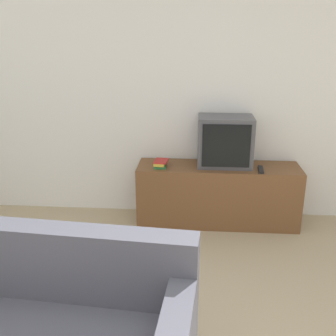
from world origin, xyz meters
The scene contains 5 objects.
wall_back centered at (0.00, 3.03, 1.30)m, with size 9.00×0.06×2.60m.
tv_stand centered at (0.15, 2.76, 0.31)m, with size 1.62×0.44×0.61m.
television centered at (0.21, 2.80, 0.86)m, with size 0.53×0.36×0.49m.
book_stack centered at (-0.42, 2.70, 0.65)m, with size 0.14×0.22×0.07m.
remote_on_stand centered at (0.55, 2.65, 0.63)m, with size 0.06×0.20×0.02m.
Camera 1 is at (-0.08, -0.97, 1.88)m, focal length 42.00 mm.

